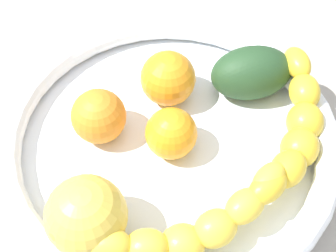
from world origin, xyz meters
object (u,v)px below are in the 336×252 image
Objects in this scene: orange_mid_right at (99,116)px; avocado_dark at (251,73)px; orange_front at (170,134)px; apple_yellow at (86,216)px; fruit_bowl at (168,141)px; orange_mid_left at (168,78)px; banana_draped_right at (179,230)px; banana_draped_left at (296,129)px.

orange_mid_right is 17.81cm from avocado_dark.
apple_yellow is at bearing 29.08° from orange_front.
fruit_bowl is 6.21× the size of orange_mid_right.
orange_front is 7.39cm from orange_mid_left.
orange_front is 0.93× the size of orange_mid_right.
orange_mid_left is 0.83× the size of apple_yellow.
apple_yellow is (10.90, 6.78, 3.41)cm from fruit_bowl.
apple_yellow reaches higher than fruit_bowl.
orange_mid_left reaches higher than fruit_bowl.
banana_draped_right is at bearing 148.96° from apple_yellow.
avocado_dark is (-15.36, -14.18, -0.12)cm from banana_draped_right.
apple_yellow is at bearing 66.55° from orange_mid_right.
orange_mid_left is at bearing -51.80° from banana_draped_left.
banana_draped_right is 2.48× the size of avocado_dark.
banana_draped_left is at bearing 157.76° from orange_front.
fruit_bowl is 2.19× the size of banana_draped_left.
orange_mid_right is (6.16, -4.14, 2.60)cm from fruit_bowl.
avocado_dark is (0.25, -8.84, -0.17)cm from banana_draped_left.
orange_mid_left is 9.46cm from avocado_dark.
orange_mid_right is (2.42, -15.22, -0.20)cm from banana_draped_right.
banana_draped_left is 2.67× the size of orange_mid_left.
apple_yellow reaches higher than orange_front.
orange_mid_right is 11.93cm from apple_yellow.
orange_mid_left is (-2.62, -6.01, 2.78)cm from fruit_bowl.
apple_yellow reaches higher than orange_mid_left.
orange_mid_right is (8.78, 1.87, -0.18)cm from orange_mid_left.
banana_draped_right is 20.90cm from avocado_dark.
fruit_bowl is at bearing 66.45° from orange_mid_left.
banana_draped_right is 15.42cm from orange_mid_right.
orange_front is 12.44cm from avocado_dark.
apple_yellow is (4.73, 10.92, 0.81)cm from orange_mid_right.
avocado_dark is at bearing 162.07° from orange_mid_left.
orange_mid_right reaches higher than banana_draped_right.
banana_draped_right is at bearing 18.89° from banana_draped_left.
fruit_bowl is 3.91× the size of avocado_dark.
apple_yellow is (22.76, 1.03, 0.55)cm from banana_draped_left.
banana_draped_right is 4.23× the size of orange_front.
orange_front is at bearing -22.24° from banana_draped_left.
fruit_bowl is 6.68× the size of orange_front.
banana_draped_right is at bearing 99.05° from orange_mid_right.
orange_mid_right is at bearing 12.00° from orange_mid_left.
banana_draped_left is 8.84cm from avocado_dark.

